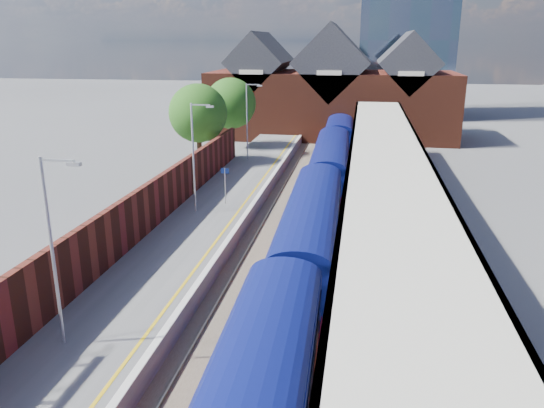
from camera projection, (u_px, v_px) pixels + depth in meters
The scene contains 21 objects.
ground at pixel (307, 197), 41.39m from camera, with size 240.00×240.00×0.00m, color #5B5B5E.
ballast_bed at pixel (290, 242), 31.96m from camera, with size 6.00×76.00×0.06m, color #473D33.
rails at pixel (290, 241), 31.93m from camera, with size 4.51×76.00×0.14m.
left_platform at pixel (202, 230), 32.70m from camera, with size 5.00×76.00×1.00m, color #565659.
right_platform at pixel (392, 241), 30.86m from camera, with size 6.00×76.00×1.00m, color #565659.
coping_left at pixel (239, 224), 32.17m from camera, with size 0.30×76.00×0.05m, color silver.
coping_right at pixel (343, 230), 31.16m from camera, with size 0.30×76.00×0.05m, color silver.
yellow_line at pixel (229, 223), 32.27m from camera, with size 0.14×76.00×0.01m, color yellow.
train at pixel (323, 185), 36.69m from camera, with size 3.21×65.96×3.45m.
canopy at pixel (387, 154), 31.38m from camera, with size 4.50×52.00×4.48m.
lamp_post_b at pixel (55, 242), 18.33m from camera, with size 1.48×0.18×7.00m.
lamp_post_c at pixel (195, 151), 33.40m from camera, with size 1.48×0.18×7.00m.
lamp_post_d at pixel (248, 117), 48.47m from camera, with size 1.48×0.18×7.00m.
platform_sign at pixel (225, 180), 35.75m from camera, with size 0.55×0.08×2.50m.
brick_wall at pixel (112, 233), 26.46m from camera, with size 0.35×50.00×3.86m.
station_building at pixel (332, 93), 66.16m from camera, with size 30.00×12.12×13.78m.
tree_near at pixel (199, 115), 47.03m from camera, with size 5.20×5.20×8.10m.
tree_far at pixel (232, 105), 54.41m from camera, with size 5.20×5.20×8.10m.
parked_car_red at pixel (433, 317), 19.97m from camera, with size 1.63×4.06×1.38m, color maroon.
parked_car_dark at pixel (478, 393), 15.78m from camera, with size 1.72×4.24×1.23m, color black.
parked_car_blue at pixel (428, 287), 22.54m from camera, with size 2.13×4.63×1.29m, color navy.
Camera 1 is at (3.93, -9.62, 11.66)m, focal length 35.00 mm.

